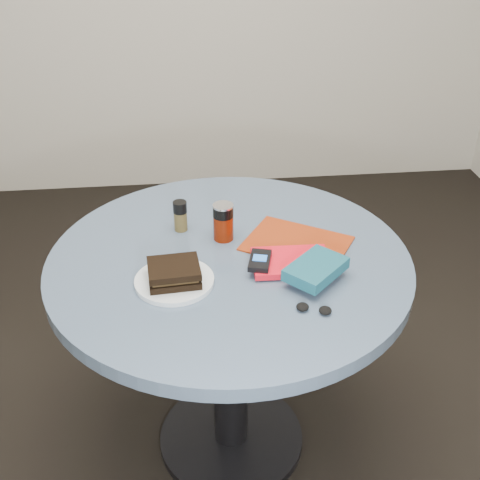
{
  "coord_description": "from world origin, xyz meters",
  "views": [
    {
      "loc": [
        -0.12,
        -1.38,
        1.66
      ],
      "look_at": [
        0.03,
        0.0,
        0.8
      ],
      "focal_mm": 45.0,
      "sensor_mm": 36.0,
      "label": 1
    }
  ],
  "objects": [
    {
      "name": "novel",
      "position": [
        0.21,
        -0.14,
        0.79
      ],
      "size": [
        0.19,
        0.19,
        0.03
      ],
      "primitive_type": "cube",
      "rotation": [
        0.0,
        0.0,
        0.77
      ],
      "color": "#124859",
      "rests_on": "red_book"
    },
    {
      "name": "magazine",
      "position": [
        0.2,
        0.04,
        0.75
      ],
      "size": [
        0.35,
        0.33,
        0.0
      ],
      "primitive_type": "cube",
      "rotation": [
        0.0,
        0.0,
        -0.56
      ],
      "color": "maroon",
      "rests_on": "table"
    },
    {
      "name": "ground",
      "position": [
        0.0,
        0.0,
        0.0
      ],
      "size": [
        4.0,
        4.0,
        0.0
      ],
      "primitive_type": "plane",
      "color": "black",
      "rests_on": "ground"
    },
    {
      "name": "pepper_grinder",
      "position": [
        -0.13,
        0.16,
        0.8
      ],
      "size": [
        0.04,
        0.04,
        0.09
      ],
      "color": "#4E4321",
      "rests_on": "table"
    },
    {
      "name": "mp3_player",
      "position": [
        0.07,
        -0.08,
        0.78
      ],
      "size": [
        0.08,
        0.1,
        0.02
      ],
      "color": "black",
      "rests_on": "red_book"
    },
    {
      "name": "red_book",
      "position": [
        0.16,
        -0.07,
        0.76
      ],
      "size": [
        0.21,
        0.14,
        0.02
      ],
      "primitive_type": "cube",
      "rotation": [
        0.0,
        0.0,
        -0.03
      ],
      "color": "red",
      "rests_on": "magazine"
    },
    {
      "name": "sandwich",
      "position": [
        -0.15,
        -0.12,
        0.79
      ],
      "size": [
        0.14,
        0.12,
        0.05
      ],
      "color": "black",
      "rests_on": "plate"
    },
    {
      "name": "soda_can",
      "position": [
        -0.01,
        0.09,
        0.81
      ],
      "size": [
        0.08,
        0.08,
        0.11
      ],
      "color": "#6A1905",
      "rests_on": "table"
    },
    {
      "name": "table",
      "position": [
        0.0,
        0.0,
        0.59
      ],
      "size": [
        1.0,
        1.0,
        0.75
      ],
      "color": "black",
      "rests_on": "ground"
    },
    {
      "name": "headphones",
      "position": [
        0.18,
        -0.26,
        0.76
      ],
      "size": [
        0.09,
        0.06,
        0.02
      ],
      "color": "black",
      "rests_on": "table"
    },
    {
      "name": "plate",
      "position": [
        -0.15,
        -0.11,
        0.76
      ],
      "size": [
        0.22,
        0.22,
        0.01
      ],
      "primitive_type": "cylinder",
      "rotation": [
        0.0,
        0.0,
        0.05
      ],
      "color": "silver",
      "rests_on": "table"
    }
  ]
}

